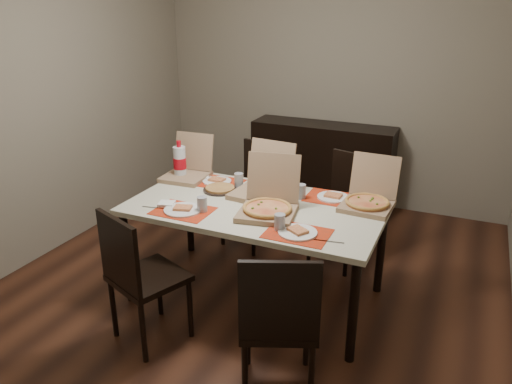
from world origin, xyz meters
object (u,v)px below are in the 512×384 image
at_px(sideboard, 322,165).
at_px(chair_near_left, 138,273).
at_px(dining_table, 256,214).
at_px(chair_far_right, 345,204).
at_px(dip_bowl, 282,197).
at_px(chair_near_right, 279,319).
at_px(chair_far_left, 255,189).
at_px(soda_bottle, 180,162).
at_px(pizza_box_center, 268,205).

bearing_deg(sideboard, chair_near_left, -97.43).
distance_m(dining_table, chair_far_right, 0.98).
bearing_deg(dip_bowl, sideboard, 97.04).
bearing_deg(dining_table, sideboard, 92.76).
relative_size(chair_near_left, chair_near_right, 1.00).
bearing_deg(chair_far_left, chair_far_right, -0.46).
bearing_deg(dining_table, chair_near_left, -119.56).
distance_m(chair_near_right, dip_bowl, 1.17).
relative_size(chair_near_left, soda_bottle, 2.96).
xyz_separation_m(chair_far_right, pizza_box_center, (-0.31, -0.95, 0.30)).
relative_size(dining_table, chair_near_right, 1.94).
bearing_deg(dining_table, dip_bowl, 55.30).
distance_m(sideboard, soda_bottle, 1.88).
bearing_deg(soda_bottle, chair_far_left, 53.97).
bearing_deg(chair_far_right, chair_far_left, 179.54).
bearing_deg(soda_bottle, pizza_box_center, -22.02).
bearing_deg(dip_bowl, soda_bottle, 173.82).
relative_size(chair_near_right, dip_bowl, 7.98).
bearing_deg(sideboard, chair_far_left, -104.89).
bearing_deg(soda_bottle, chair_near_right, -41.28).
bearing_deg(sideboard, chair_near_right, -77.67).
distance_m(chair_near_right, pizza_box_center, 0.93).
bearing_deg(dip_bowl, pizza_box_center, -87.63).
relative_size(chair_near_right, pizza_box_center, 1.96).
relative_size(pizza_box_center, dip_bowl, 4.07).
bearing_deg(dining_table, soda_bottle, 160.73).
bearing_deg(soda_bottle, dining_table, -19.27).
height_order(dip_bowl, soda_bottle, soda_bottle).
height_order(chair_far_left, chair_far_right, same).
relative_size(chair_far_right, soda_bottle, 2.96).
bearing_deg(pizza_box_center, soda_bottle, 157.98).
bearing_deg(chair_near_right, chair_far_right, 92.66).
height_order(sideboard, soda_bottle, soda_bottle).
bearing_deg(chair_near_right, chair_far_left, 117.77).
height_order(chair_near_left, pizza_box_center, pizza_box_center).
xyz_separation_m(dip_bowl, soda_bottle, (-0.93, 0.10, 0.12)).
height_order(sideboard, pizza_box_center, pizza_box_center).
xyz_separation_m(pizza_box_center, dip_bowl, (-0.01, 0.28, -0.04)).
bearing_deg(chair_far_right, chair_near_left, -118.70).
distance_m(chair_near_left, dip_bowl, 1.17).
height_order(chair_far_right, soda_bottle, soda_bottle).
bearing_deg(chair_far_right, dining_table, -117.88).
distance_m(chair_near_left, chair_near_right, 0.99).
relative_size(chair_far_left, dip_bowl, 7.98).
bearing_deg(chair_near_left, pizza_box_center, 49.91).
xyz_separation_m(chair_far_left, soda_bottle, (-0.42, -0.57, 0.37)).
height_order(sideboard, chair_far_left, chair_far_left).
distance_m(chair_near_right, soda_bottle, 1.82).
bearing_deg(chair_near_right, pizza_box_center, 116.37).
height_order(dining_table, chair_far_right, chair_far_right).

